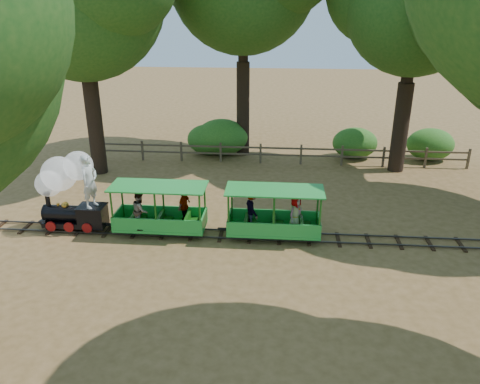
# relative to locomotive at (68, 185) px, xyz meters

# --- Properties ---
(ground) EXTENTS (90.00, 90.00, 0.00)m
(ground) POSITION_rel_locomotive_xyz_m (7.26, -0.06, -1.66)
(ground) COLOR #9E7344
(ground) RESTS_ON ground
(track) EXTENTS (22.00, 1.00, 0.10)m
(track) POSITION_rel_locomotive_xyz_m (7.26, -0.06, -1.59)
(track) COLOR #3F3D3A
(track) RESTS_ON ground
(locomotive) EXTENTS (2.53, 1.19, 2.91)m
(locomotive) POSITION_rel_locomotive_xyz_m (0.00, 0.00, 0.00)
(locomotive) COLOR black
(locomotive) RESTS_ON ground
(carriage_front) EXTENTS (3.23, 1.33, 1.68)m
(carriage_front) POSITION_rel_locomotive_xyz_m (3.16, -0.09, -0.87)
(carriage_front) COLOR green
(carriage_front) RESTS_ON track
(carriage_rear) EXTENTS (3.23, 1.35, 1.68)m
(carriage_rear) POSITION_rel_locomotive_xyz_m (6.96, -0.01, -0.85)
(carriage_rear) COLOR green
(carriage_rear) RESTS_ON track
(fence) EXTENTS (18.10, 0.10, 1.00)m
(fence) POSITION_rel_locomotive_xyz_m (7.26, 7.94, -1.08)
(fence) COLOR brown
(fence) RESTS_ON ground
(shrub_west) EXTENTS (2.31, 1.77, 1.60)m
(shrub_west) POSITION_rel_locomotive_xyz_m (3.49, 9.24, -0.86)
(shrub_west) COLOR #2D6B1E
(shrub_west) RESTS_ON ground
(shrub_mid_w) EXTENTS (2.72, 2.09, 1.88)m
(shrub_mid_w) POSITION_rel_locomotive_xyz_m (4.17, 9.24, -0.72)
(shrub_mid_w) COLOR #2D6B1E
(shrub_mid_w) RESTS_ON ground
(shrub_mid_e) EXTENTS (2.28, 1.75, 1.58)m
(shrub_mid_e) POSITION_rel_locomotive_xyz_m (11.04, 9.24, -0.87)
(shrub_mid_e) COLOR #2D6B1E
(shrub_mid_e) RESTS_ON ground
(shrub_east) EXTENTS (2.34, 1.80, 1.62)m
(shrub_east) POSITION_rel_locomotive_xyz_m (14.80, 9.24, -0.85)
(shrub_east) COLOR #2D6B1E
(shrub_east) RESTS_ON ground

